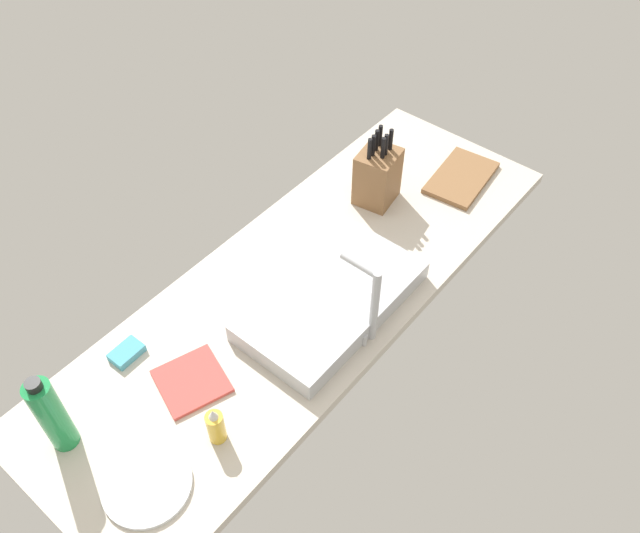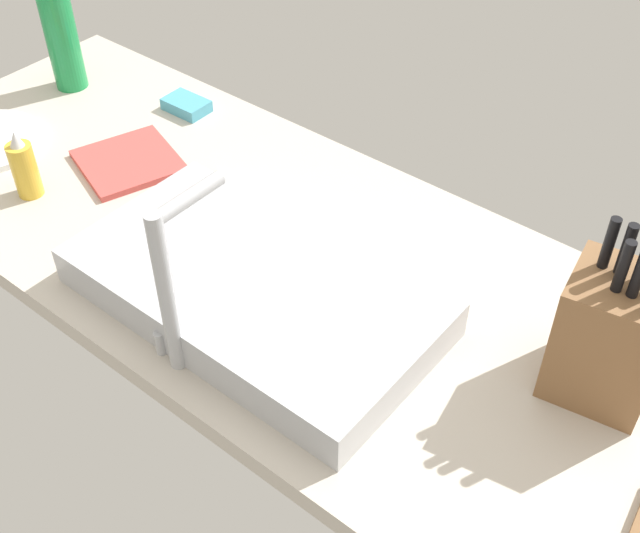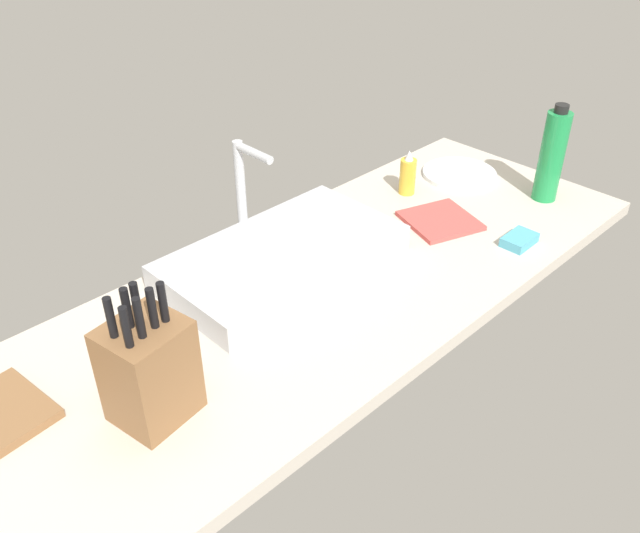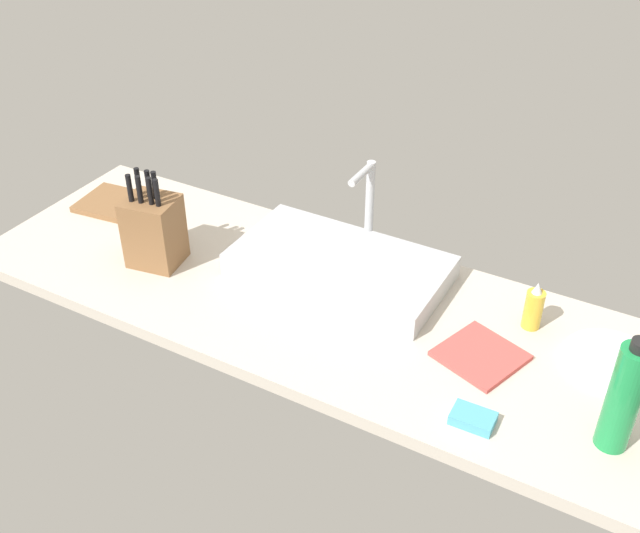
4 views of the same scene
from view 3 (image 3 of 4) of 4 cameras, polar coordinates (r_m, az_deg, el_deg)
The scene contains 9 objects.
countertop_slab at distance 149.99cm, azimuth -0.91°, elevation -2.81°, with size 183.61×63.10×3.50cm, color beige.
sink_basin at distance 155.43cm, azimuth -3.19°, elevation 0.81°, with size 55.50×30.21×6.37cm, color #B7BABF.
faucet at distance 159.09cm, azimuth -6.45°, elevation 6.66°, with size 5.50×12.54×27.03cm.
knife_block at distance 118.54cm, azimuth -14.34°, elevation -8.51°, with size 15.09×14.02×26.66cm.
soap_bottle at distance 188.72cm, azimuth 7.47°, elevation 7.73°, with size 4.49×4.49×12.87cm.
water_bottle at distance 191.66cm, azimuth 19.12°, elevation 8.89°, with size 6.59×6.59×26.90cm.
dinner_plate at distance 203.33cm, azimuth 11.78°, elevation 7.74°, with size 21.54×21.54×1.20cm, color white.
dish_towel at distance 177.50cm, azimuth 10.18°, elevation 3.86°, with size 17.10×16.97×1.20cm, color #CC4C47.
dish_sponge at distance 172.52cm, azimuth 16.59°, elevation 2.18°, with size 9.00×6.00×2.40cm, color #4CA3BC.
Camera 3 is at (-82.56, -87.38, 91.44)cm, focal length 37.63 mm.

